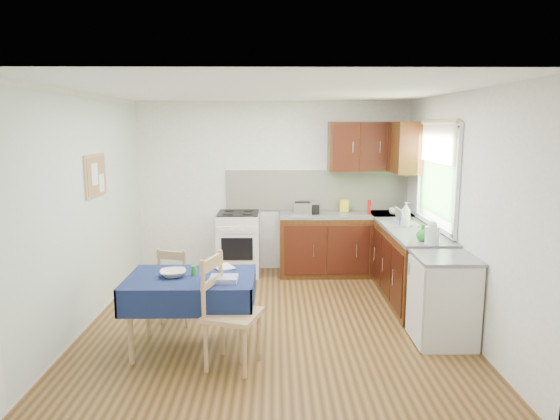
{
  "coord_description": "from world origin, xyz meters",
  "views": [
    {
      "loc": [
        0.02,
        -5.26,
        2.14
      ],
      "look_at": [
        0.08,
        0.17,
        1.23
      ],
      "focal_mm": 32.0,
      "sensor_mm": 36.0,
      "label": 1
    }
  ],
  "objects_px": {
    "chair_far": "(178,283)",
    "kettle": "(432,234)",
    "dining_table": "(191,287)",
    "toaster": "(302,209)",
    "chair_near": "(227,308)",
    "dish_rack": "(400,222)",
    "sandwich_press": "(308,207)"
  },
  "relations": [
    {
      "from": "chair_far",
      "to": "kettle",
      "type": "distance_m",
      "value": 2.79
    },
    {
      "from": "kettle",
      "to": "dining_table",
      "type": "bearing_deg",
      "value": -166.82
    },
    {
      "from": "chair_far",
      "to": "toaster",
      "type": "bearing_deg",
      "value": -111.45
    },
    {
      "from": "dining_table",
      "to": "toaster",
      "type": "bearing_deg",
      "value": 44.24
    },
    {
      "from": "chair_near",
      "to": "dish_rack",
      "type": "relative_size",
      "value": 2.27
    },
    {
      "from": "dish_rack",
      "to": "kettle",
      "type": "height_order",
      "value": "kettle"
    },
    {
      "from": "dish_rack",
      "to": "toaster",
      "type": "bearing_deg",
      "value": 141.27
    },
    {
      "from": "chair_near",
      "to": "toaster",
      "type": "distance_m",
      "value": 2.87
    },
    {
      "from": "kettle",
      "to": "toaster",
      "type": "bearing_deg",
      "value": 125.58
    },
    {
      "from": "chair_far",
      "to": "toaster",
      "type": "height_order",
      "value": "toaster"
    },
    {
      "from": "chair_near",
      "to": "dining_table",
      "type": "bearing_deg",
      "value": 66.17
    },
    {
      "from": "dining_table",
      "to": "chair_far",
      "type": "relative_size",
      "value": 1.41
    },
    {
      "from": "sandwich_press",
      "to": "chair_far",
      "type": "bearing_deg",
      "value": -125.52
    },
    {
      "from": "sandwich_press",
      "to": "kettle",
      "type": "bearing_deg",
      "value": -53.46
    },
    {
      "from": "dining_table",
      "to": "chair_near",
      "type": "xyz_separation_m",
      "value": [
        0.38,
        -0.34,
        -0.09
      ]
    },
    {
      "from": "dining_table",
      "to": "toaster",
      "type": "relative_size",
      "value": 4.81
    },
    {
      "from": "chair_far",
      "to": "dish_rack",
      "type": "bearing_deg",
      "value": -140.62
    },
    {
      "from": "toaster",
      "to": "chair_near",
      "type": "bearing_deg",
      "value": -129.93
    },
    {
      "from": "dining_table",
      "to": "kettle",
      "type": "height_order",
      "value": "kettle"
    },
    {
      "from": "chair_near",
      "to": "dish_rack",
      "type": "height_order",
      "value": "dish_rack"
    },
    {
      "from": "dish_rack",
      "to": "chair_far",
      "type": "bearing_deg",
      "value": -167.49
    },
    {
      "from": "toaster",
      "to": "sandwich_press",
      "type": "distance_m",
      "value": 0.15
    },
    {
      "from": "toaster",
      "to": "dish_rack",
      "type": "height_order",
      "value": "dish_rack"
    },
    {
      "from": "dining_table",
      "to": "dish_rack",
      "type": "relative_size",
      "value": 2.69
    },
    {
      "from": "toaster",
      "to": "sandwich_press",
      "type": "relative_size",
      "value": 0.85
    },
    {
      "from": "chair_far",
      "to": "kettle",
      "type": "relative_size",
      "value": 3.38
    },
    {
      "from": "chair_far",
      "to": "chair_near",
      "type": "relative_size",
      "value": 0.84
    },
    {
      "from": "toaster",
      "to": "kettle",
      "type": "height_order",
      "value": "kettle"
    },
    {
      "from": "toaster",
      "to": "dining_table",
      "type": "bearing_deg",
      "value": -139.89
    },
    {
      "from": "dining_table",
      "to": "chair_near",
      "type": "bearing_deg",
      "value": -61.16
    },
    {
      "from": "chair_far",
      "to": "dining_table",
      "type": "bearing_deg",
      "value": 129.99
    },
    {
      "from": "chair_far",
      "to": "dish_rack",
      "type": "xyz_separation_m",
      "value": [
        2.65,
        0.99,
        0.47
      ]
    }
  ]
}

